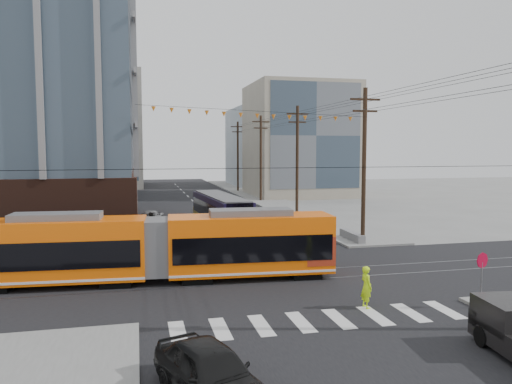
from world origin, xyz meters
TOP-DOWN VIEW (x-y plane):
  - ground at (0.00, 0.00)m, footprint 160.00×160.00m
  - bg_bldg_nw_near at (-17.00, 52.00)m, footprint 18.00×16.00m
  - bg_bldg_ne_near at (16.00, 48.00)m, footprint 14.00×14.00m
  - bg_bldg_nw_far at (-14.00, 72.00)m, footprint 16.00×18.00m
  - bg_bldg_ne_far at (18.00, 68.00)m, footprint 16.00×16.00m
  - utility_pole_far at (8.50, 56.00)m, footprint 0.30×0.30m
  - streetcar at (-6.03, 4.43)m, footprint 18.36×3.79m
  - city_bus at (-0.43, 18.49)m, footprint 3.31×11.23m
  - black_sedan at (-5.11, -8.20)m, footprint 3.25×4.88m
  - parked_car_silver at (-5.03, 11.25)m, footprint 3.27×4.90m
  - parked_car_white at (-4.99, 17.46)m, footprint 3.20×4.67m
  - parked_car_grey at (-5.79, 24.44)m, footprint 2.63×4.70m
  - pedestrian at (2.49, -1.95)m, footprint 0.49×0.70m
  - stop_sign at (7.28, -3.10)m, footprint 0.84×0.84m
  - jersey_barrier at (8.30, 12.35)m, footprint 0.89×3.59m

SIDE VIEW (x-z plane):
  - ground at x=0.00m, z-range 0.00..0.00m
  - jersey_barrier at x=8.30m, z-range 0.00..0.71m
  - parked_car_grey at x=-5.79m, z-range 0.00..1.24m
  - parked_car_white at x=-4.99m, z-range 0.00..1.26m
  - parked_car_silver at x=-5.03m, z-range 0.00..1.53m
  - black_sedan at x=-5.11m, z-range 0.00..1.54m
  - pedestrian at x=2.49m, z-range 0.00..1.82m
  - stop_sign at x=7.28m, z-range 0.00..2.25m
  - city_bus at x=-0.43m, z-range 0.00..3.14m
  - streetcar at x=-6.03m, z-range 0.00..3.51m
  - utility_pole_far at x=8.50m, z-range 0.00..11.00m
  - bg_bldg_ne_far at x=18.00m, z-range 0.00..14.00m
  - bg_bldg_ne_near at x=16.00m, z-range 0.00..16.00m
  - bg_bldg_nw_near at x=-17.00m, z-range 0.00..18.00m
  - bg_bldg_nw_far at x=-14.00m, z-range 0.00..20.00m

